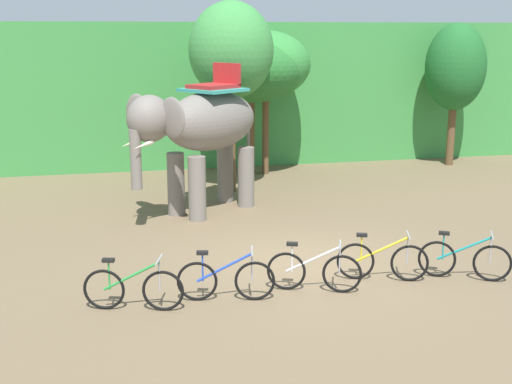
# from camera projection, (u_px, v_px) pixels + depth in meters

# --- Properties ---
(ground_plane) EXTENTS (80.00, 80.00, 0.00)m
(ground_plane) POSITION_uv_depth(u_px,v_px,m) (308.00, 264.00, 13.43)
(ground_plane) COLOR brown
(foliage_hedge) EXTENTS (36.00, 6.00, 4.87)m
(foliage_hedge) POSITION_uv_depth(u_px,v_px,m) (208.00, 89.00, 25.18)
(foliage_hedge) COLOR #3D8E42
(foliage_hedge) RESTS_ON ground
(tree_left) EXTENTS (2.38, 2.38, 5.41)m
(tree_left) POSITION_uv_depth(u_px,v_px,m) (231.00, 51.00, 18.58)
(tree_left) COLOR brown
(tree_left) RESTS_ON ground
(tree_far_left) EXTENTS (3.52, 3.52, 4.53)m
(tree_far_left) POSITION_uv_depth(u_px,v_px,m) (251.00, 68.00, 21.10)
(tree_far_left) COLOR brown
(tree_far_left) RESTS_ON ground
(tree_far_right) EXTENTS (2.84, 2.84, 4.60)m
(tree_far_right) POSITION_uv_depth(u_px,v_px,m) (266.00, 65.00, 21.10)
(tree_far_right) COLOR brown
(tree_far_right) RESTS_ON ground
(tree_right) EXTENTS (2.04, 2.04, 4.87)m
(tree_right) POSITION_uv_depth(u_px,v_px,m) (456.00, 68.00, 22.61)
(tree_right) COLOR brown
(tree_right) RESTS_ON ground
(elephant) EXTENTS (3.94, 3.40, 3.78)m
(elephant) POSITION_uv_depth(u_px,v_px,m) (201.00, 128.00, 16.70)
(elephant) COLOR slate
(elephant) RESTS_ON ground
(bike_green) EXTENTS (1.66, 0.64, 0.92)m
(bike_green) POSITION_uv_depth(u_px,v_px,m) (133.00, 288.00, 11.11)
(bike_green) COLOR black
(bike_green) RESTS_ON ground
(bike_blue) EXTENTS (1.68, 0.55, 0.92)m
(bike_blue) POSITION_uv_depth(u_px,v_px,m) (226.00, 279.00, 11.51)
(bike_blue) COLOR black
(bike_blue) RESTS_ON ground
(bike_white) EXTENTS (1.62, 0.74, 0.92)m
(bike_white) POSITION_uv_depth(u_px,v_px,m) (314.00, 271.00, 11.93)
(bike_white) COLOR black
(bike_white) RESTS_ON ground
(bike_yellow) EXTENTS (1.63, 0.70, 0.92)m
(bike_yellow) POSITION_uv_depth(u_px,v_px,m) (382.00, 261.00, 12.46)
(bike_yellow) COLOR black
(bike_yellow) RESTS_ON ground
(bike_teal) EXTENTS (1.55, 0.85, 0.92)m
(bike_teal) POSITION_uv_depth(u_px,v_px,m) (464.00, 260.00, 12.52)
(bike_teal) COLOR black
(bike_teal) RESTS_ON ground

